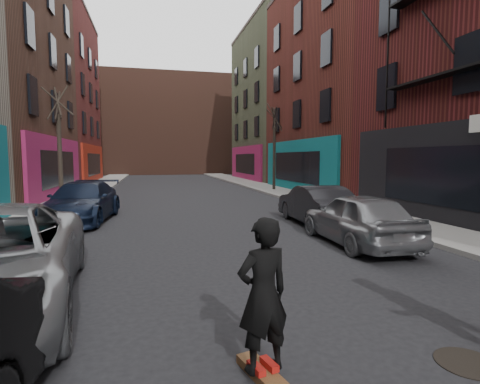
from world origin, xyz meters
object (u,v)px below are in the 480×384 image
tree_left_far (59,135)px  parked_right_far (357,218)px  parked_left_end (82,202)px  parked_right_end (315,205)px  skateboarder (263,295)px  tree_right_far (274,140)px  skateboard (263,374)px  manhole (468,363)px

tree_left_far → parked_right_far: 13.91m
tree_left_far → parked_left_end: 5.27m
parked_right_end → skateboarder: size_ratio=2.56×
tree_right_far → parked_left_end: (-10.80, -10.27, -2.81)m
tree_right_far → parked_right_end: 13.33m
tree_right_far → parked_left_end: bearing=-136.5°
skateboarder → skateboard: bearing=180.0°
parked_right_far → skateboard: bearing=52.9°
parked_right_far → manhole: 5.89m
tree_left_far → tree_right_far: (12.40, 6.00, 0.15)m
tree_right_far → parked_right_far: bearing=-100.7°
tree_right_far → manhole: tree_right_far is taller
tree_right_far → parked_left_end: size_ratio=1.37×
parked_right_end → skateboard: size_ratio=5.19×
parked_right_end → skateboard: 9.58m
parked_left_end → skateboarder: 11.47m
skateboarder → manhole: skateboarder is taller
parked_left_end → manhole: parked_left_end is taller
parked_right_far → skateboarder: 6.76m
manhole → tree_left_far: bearing=116.0°
skateboard → parked_left_end: bearing=94.1°
parked_left_end → parked_right_far: 9.62m
tree_left_far → skateboarder: 16.21m
tree_left_far → manhole: (7.52, -15.42, -3.37)m
skateboard → tree_right_far: bearing=57.1°
skateboarder → parked_right_far: bearing=-142.8°
tree_right_far → parked_right_far: 16.42m
skateboarder → manhole: (2.35, -0.26, -0.91)m
tree_left_far → parked_right_end: bearing=-34.9°
parked_right_end → skateboarder: 9.56m
tree_left_far → skateboarder: size_ratio=4.01×
tree_right_far → parked_left_end: 15.16m
parked_right_far → parked_right_end: parked_right_far is taller
skateboard → manhole: 2.36m
skateboard → tree_left_far: bearing=94.8°
parked_right_far → manhole: parked_right_far is taller
skateboarder → tree_left_far: bearing=-85.2°
parked_right_end → skateboarder: skateboarder is taller
parked_right_far → skateboarder: (-4.23, -5.27, 0.20)m
tree_right_far → skateboarder: tree_right_far is taller
parked_right_far → parked_right_end: 3.18m
skateboarder → manhole: size_ratio=2.32×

